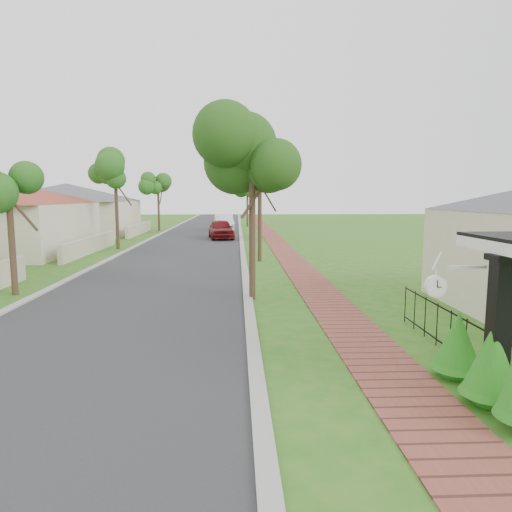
# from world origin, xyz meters

# --- Properties ---
(ground) EXTENTS (160.00, 160.00, 0.00)m
(ground) POSITION_xyz_m (0.00, 0.00, 0.00)
(ground) COLOR #286317
(ground) RESTS_ON ground
(road) EXTENTS (7.00, 120.00, 0.02)m
(road) POSITION_xyz_m (-3.00, 20.00, 0.00)
(road) COLOR #28282B
(road) RESTS_ON ground
(kerb_right) EXTENTS (0.30, 120.00, 0.10)m
(kerb_right) POSITION_xyz_m (0.65, 20.00, 0.00)
(kerb_right) COLOR #9E9E99
(kerb_right) RESTS_ON ground
(kerb_left) EXTENTS (0.30, 120.00, 0.10)m
(kerb_left) POSITION_xyz_m (-6.65, 20.00, 0.00)
(kerb_left) COLOR #9E9E99
(kerb_left) RESTS_ON ground
(sidewalk) EXTENTS (1.50, 120.00, 0.03)m
(sidewalk) POSITION_xyz_m (3.25, 20.00, 0.00)
(sidewalk) COLOR brown
(sidewalk) RESTS_ON ground
(porch_post) EXTENTS (0.48, 0.48, 2.52)m
(porch_post) POSITION_xyz_m (4.55, -1.00, 1.12)
(porch_post) COLOR black
(porch_post) RESTS_ON ground
(picket_fence) EXTENTS (0.03, 8.02, 1.00)m
(picket_fence) POSITION_xyz_m (4.90, -0.00, 0.53)
(picket_fence) COLOR black
(picket_fence) RESTS_ON ground
(street_trees) EXTENTS (10.70, 37.65, 5.89)m
(street_trees) POSITION_xyz_m (-2.87, 26.84, 4.54)
(street_trees) COLOR #382619
(street_trees) RESTS_ON ground
(hedge_row) EXTENTS (0.85, 2.88, 1.92)m
(hedge_row) POSITION_xyz_m (4.45, -1.00, 0.73)
(hedge_row) COLOR #1D6A15
(hedge_row) RESTS_ON ground
(far_house_grey) EXTENTS (15.56, 15.56, 4.60)m
(far_house_grey) POSITION_xyz_m (-14.97, 34.00, 2.34)
(far_house_grey) COLOR beige
(far_house_grey) RESTS_ON ground
(parked_car_red) EXTENTS (2.42, 4.80, 1.57)m
(parked_car_red) POSITION_xyz_m (-1.00, 29.00, 0.78)
(parked_car_red) COLOR maroon
(parked_car_red) RESTS_ON ground
(parked_car_white) EXTENTS (2.17, 5.15, 1.66)m
(parked_car_white) POSITION_xyz_m (-1.00, 37.57, 0.83)
(parked_car_white) COLOR white
(parked_car_white) RESTS_ON ground
(near_tree) EXTENTS (2.35, 2.35, 6.02)m
(near_tree) POSITION_xyz_m (0.80, 7.00, 4.80)
(near_tree) COLOR #382619
(near_tree) RESTS_ON ground
(utility_pole) EXTENTS (1.20, 0.24, 7.18)m
(utility_pole) POSITION_xyz_m (1.24, 19.56, 3.65)
(utility_pole) COLOR gray
(utility_pole) RESTS_ON ground
(station_clock) EXTENTS (1.05, 0.13, 0.54)m
(station_clock) POSITION_xyz_m (3.70, -0.60, 1.95)
(station_clock) COLOR white
(station_clock) RESTS_ON ground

